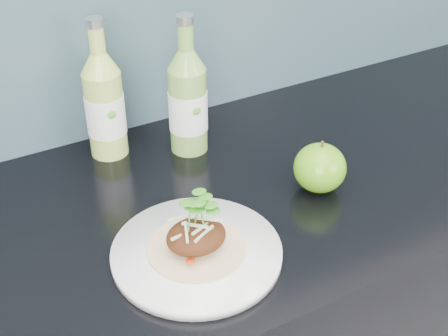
{
  "coord_description": "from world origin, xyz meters",
  "views": [
    {
      "loc": [
        -0.39,
        0.94,
        1.54
      ],
      "look_at": [
        -0.01,
        1.63,
        1.0
      ],
      "focal_mm": 50.0,
      "sensor_mm": 36.0,
      "label": 1
    }
  ],
  "objects": [
    {
      "name": "dinner_plate",
      "position": [
        -0.09,
        1.57,
        0.91
      ],
      "size": [
        0.32,
        0.32,
        0.02
      ],
      "color": "silver",
      "rests_on": "kitchen_counter"
    },
    {
      "name": "pork_taco",
      "position": [
        -0.09,
        1.57,
        0.94
      ],
      "size": [
        0.15,
        0.15,
        0.1
      ],
      "color": "tan",
      "rests_on": "dinner_plate"
    },
    {
      "name": "green_apple",
      "position": [
        0.17,
        1.63,
        0.94
      ],
      "size": [
        0.11,
        0.11,
        0.1
      ],
      "rotation": [
        0.0,
        0.0,
        0.18
      ],
      "color": "#459610",
      "rests_on": "kitchen_counter"
    },
    {
      "name": "cider_bottle_left",
      "position": [
        -0.1,
        1.91,
        1.0
      ],
      "size": [
        0.08,
        0.08,
        0.26
      ],
      "rotation": [
        0.0,
        0.0,
        0.05
      ],
      "color": "#AFC652",
      "rests_on": "kitchen_counter"
    },
    {
      "name": "cider_bottle_right",
      "position": [
        0.04,
        1.85,
        1.0
      ],
      "size": [
        0.09,
        0.09,
        0.26
      ],
      "rotation": [
        0.0,
        0.0,
        -0.37
      ],
      "color": "#76A846",
      "rests_on": "kitchen_counter"
    }
  ]
}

